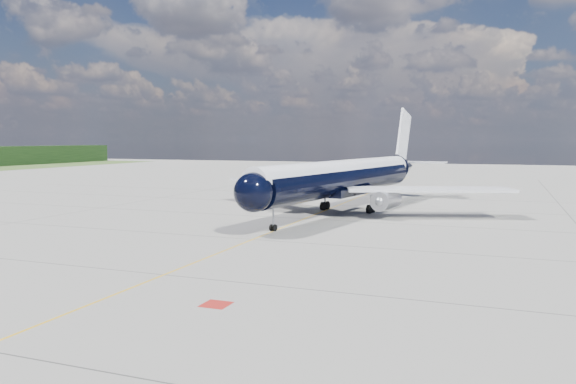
# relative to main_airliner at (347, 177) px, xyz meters

# --- Properties ---
(ground) EXTENTS (320.00, 320.00, 0.00)m
(ground) POSITION_rel_main_airliner_xyz_m (-2.98, -3.43, -4.54)
(ground) COLOR gray
(ground) RESTS_ON ground
(taxiway_centerline) EXTENTS (0.16, 160.00, 0.01)m
(taxiway_centerline) POSITION_rel_main_airliner_xyz_m (-2.98, -8.43, -4.54)
(taxiway_centerline) COLOR #E8A70C
(taxiway_centerline) RESTS_ON ground
(red_marking) EXTENTS (1.60, 1.60, 0.01)m
(red_marking) POSITION_rel_main_airliner_xyz_m (3.82, -43.43, -4.54)
(red_marking) COLOR maroon
(red_marking) RESTS_ON ground
(main_airliner) EXTENTS (41.10, 50.51, 14.64)m
(main_airliner) POSITION_rel_main_airliner_xyz_m (0.00, 0.00, 0.00)
(main_airliner) COLOR black
(main_airliner) RESTS_ON ground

